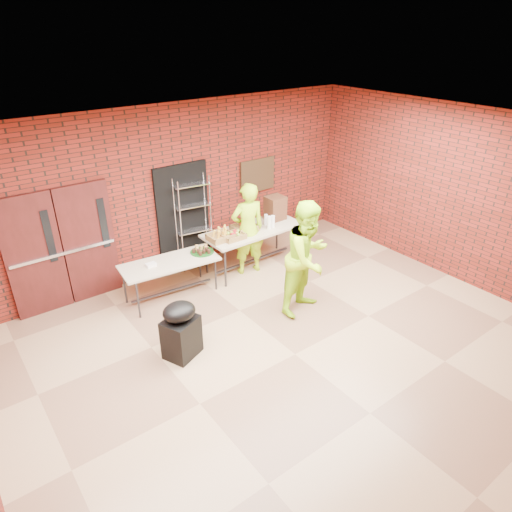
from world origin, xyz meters
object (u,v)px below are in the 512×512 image
(volunteer_woman, at_px, (248,229))
(volunteer_man, at_px, (308,258))
(table_right, at_px, (253,232))
(covered_grill, at_px, (181,330))
(wire_rack, at_px, (194,223))
(table_left, at_px, (170,265))
(coffee_dispenser, at_px, (275,208))

(volunteer_woman, bearing_deg, volunteer_man, 102.47)
(table_right, height_order, volunteer_man, volunteer_man)
(volunteer_woman, relative_size, volunteer_man, 0.93)
(table_right, xyz_separation_m, covered_grill, (-2.49, -1.58, -0.30))
(volunteer_man, bearing_deg, wire_rack, 93.65)
(covered_grill, height_order, volunteer_man, volunteer_man)
(volunteer_woman, bearing_deg, table_left, 9.19)
(coffee_dispenser, bearing_deg, table_left, -176.20)
(covered_grill, height_order, volunteer_woman, volunteer_woman)
(coffee_dispenser, relative_size, volunteer_man, 0.25)
(table_right, bearing_deg, table_left, -179.69)
(covered_grill, bearing_deg, wire_rack, 32.66)
(table_right, bearing_deg, wire_rack, 140.81)
(table_right, distance_m, volunteer_man, 1.78)
(covered_grill, distance_m, volunteer_woman, 2.76)
(coffee_dispenser, height_order, volunteer_woman, volunteer_woman)
(wire_rack, relative_size, table_right, 0.93)
(table_right, distance_m, covered_grill, 2.96)
(table_right, bearing_deg, covered_grill, -148.14)
(wire_rack, bearing_deg, table_left, -132.39)
(table_right, relative_size, volunteer_woman, 1.10)
(wire_rack, height_order, volunteer_man, volunteer_man)
(table_left, distance_m, coffee_dispenser, 2.55)
(table_left, distance_m, table_right, 1.85)
(table_left, bearing_deg, coffee_dispenser, 9.41)
(volunteer_man, bearing_deg, covered_grill, 163.00)
(wire_rack, bearing_deg, table_right, -29.69)
(covered_grill, bearing_deg, volunteer_woman, 10.00)
(table_right, bearing_deg, coffee_dispenser, 11.31)
(coffee_dispenser, height_order, covered_grill, coffee_dispenser)
(covered_grill, bearing_deg, volunteer_man, -27.30)
(table_left, relative_size, coffee_dispenser, 3.64)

